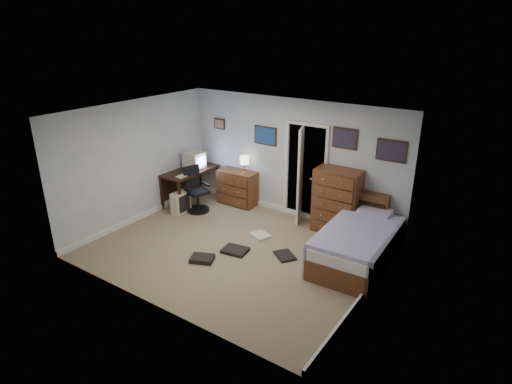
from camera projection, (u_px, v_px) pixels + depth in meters
floor at (236, 250)px, 7.86m from camera, size 5.00×4.00×0.02m
computer_desk at (187, 177)px, 9.78m from camera, size 0.64×1.37×0.79m
crt_monitor at (194, 160)px, 9.69m from camera, size 0.41×0.38×0.38m
keyboard at (185, 175)px, 9.29m from camera, size 0.16×0.42×0.03m
pc_tower at (181, 202)px, 9.33m from camera, size 0.22×0.44×0.48m
office_chair at (196, 194)px, 9.38m from camera, size 0.60×0.60×1.00m
media_stack at (215, 174)px, 10.66m from camera, size 0.15×0.15×0.76m
low_dresser at (238, 188)px, 9.73m from camera, size 0.91×0.48×0.79m
table_lamp at (244, 161)px, 9.38m from camera, size 0.21×0.21×0.38m
doorway at (312, 169)px, 9.05m from camera, size 0.96×1.12×2.05m
tall_dresser at (337, 201)px, 8.34m from camera, size 0.90×0.55×1.29m
headboard_bookcase at (361, 212)px, 8.24m from camera, size 1.02×0.30×0.91m
bed at (358, 244)px, 7.37m from camera, size 1.20×2.14×0.69m
wall_posters at (317, 139)px, 8.44m from camera, size 4.38×0.04×0.60m
floor_clutter at (238, 251)px, 7.75m from camera, size 1.61×1.75×0.08m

